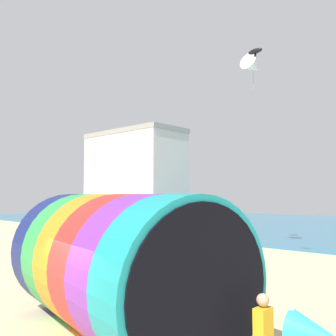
{
  "coord_description": "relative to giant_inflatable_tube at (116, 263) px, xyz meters",
  "views": [
    {
      "loc": [
        7.02,
        -4.01,
        3.54
      ],
      "look_at": [
        -0.56,
        4.3,
        4.35
      ],
      "focal_mm": 40.0,
      "sensor_mm": 36.0,
      "label": 1
    }
  ],
  "objects": [
    {
      "name": "giant_inflatable_tube",
      "position": [
        0.0,
        0.0,
        0.0
      ],
      "size": [
        7.41,
        4.91,
        3.57
      ],
      "color": "navy",
      "rests_on": "ground"
    },
    {
      "name": "kite_black_parafoil",
      "position": [
        -1.03,
        9.24,
        8.55
      ],
      "size": [
        0.79,
        0.37,
        0.39
      ],
      "color": "black"
    },
    {
      "name": "kite_white_delta",
      "position": [
        -3.74,
        13.86,
        9.7
      ],
      "size": [
        1.27,
        1.56,
        2.28
      ],
      "color": "white"
    },
    {
      "name": "promenade_building",
      "position": [
        -23.07,
        21.73,
        3.51
      ],
      "size": [
        11.48,
        5.52,
        10.56
      ],
      "color": "silver",
      "rests_on": "ground"
    }
  ]
}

